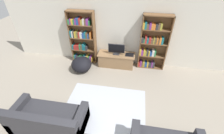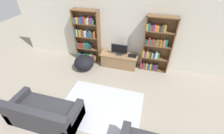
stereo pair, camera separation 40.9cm
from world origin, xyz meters
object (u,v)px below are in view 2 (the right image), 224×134
object	(u,v)px
bookshelf_left	(87,37)
bookshelf_right	(156,46)
couch_left_sectional	(44,114)
beanbag_ottoman	(84,63)
television	(119,49)
tv_stand	(119,60)
laptop	(132,56)

from	to	relation	value
bookshelf_left	bookshelf_right	world-z (taller)	same
couch_left_sectional	beanbag_ottoman	world-z (taller)	couch_left_sectional
television	beanbag_ottoman	bearing A→B (deg)	-156.41
tv_stand	television	xyz separation A→B (m)	(-0.00, -0.02, 0.50)
bookshelf_left	tv_stand	world-z (taller)	bookshelf_left
bookshelf_right	tv_stand	distance (m)	1.50
tv_stand	beanbag_ottoman	xyz separation A→B (m)	(-1.26, -0.57, 0.01)
television	laptop	bearing A→B (deg)	2.99
bookshelf_left	television	world-z (taller)	bookshelf_left
tv_stand	couch_left_sectional	bearing A→B (deg)	-113.20
bookshelf_left	laptop	world-z (taller)	bookshelf_left
tv_stand	television	distance (m)	0.50
tv_stand	laptop	bearing A→B (deg)	0.87
bookshelf_right	television	xyz separation A→B (m)	(-1.30, -0.19, -0.24)
tv_stand	bookshelf_right	bearing A→B (deg)	7.33
bookshelf_left	laptop	bearing A→B (deg)	-4.70
bookshelf_left	bookshelf_right	bearing A→B (deg)	0.07
tv_stand	laptop	world-z (taller)	laptop
tv_stand	couch_left_sectional	xyz separation A→B (m)	(-1.29, -3.01, -0.00)
bookshelf_right	laptop	bearing A→B (deg)	-168.57
bookshelf_left	tv_stand	size ratio (longest dim) A/B	1.44
television	couch_left_sectional	world-z (taller)	television
bookshelf_right	beanbag_ottoman	bearing A→B (deg)	-163.96
couch_left_sectional	laptop	bearing A→B (deg)	59.16
bookshelf_left	tv_stand	bearing A→B (deg)	-6.75
laptop	bookshelf_right	bearing A→B (deg)	11.43
bookshelf_left	laptop	size ratio (longest dim) A/B	6.59
laptop	couch_left_sectional	distance (m)	3.53
tv_stand	television	bearing A→B (deg)	-90.00
laptop	couch_left_sectional	xyz separation A→B (m)	(-1.80, -3.02, -0.28)
television	laptop	distance (m)	0.56
bookshelf_right	laptop	world-z (taller)	bookshelf_right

